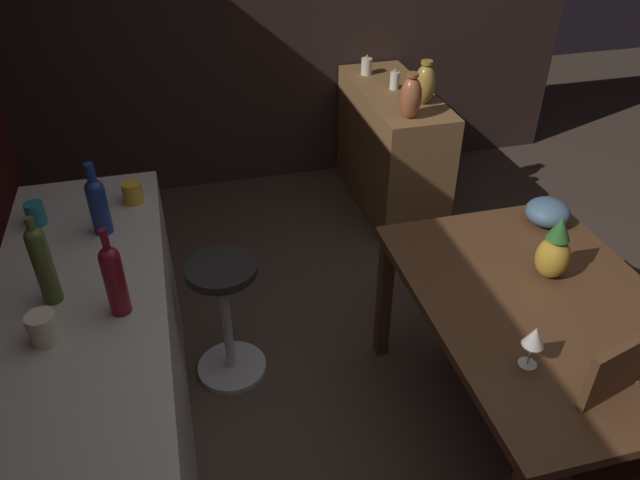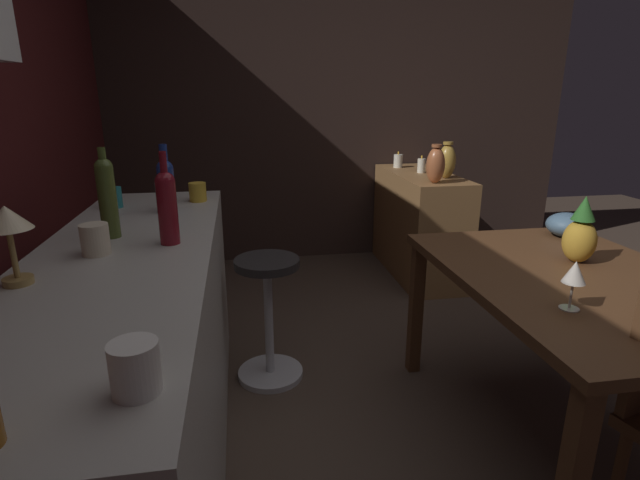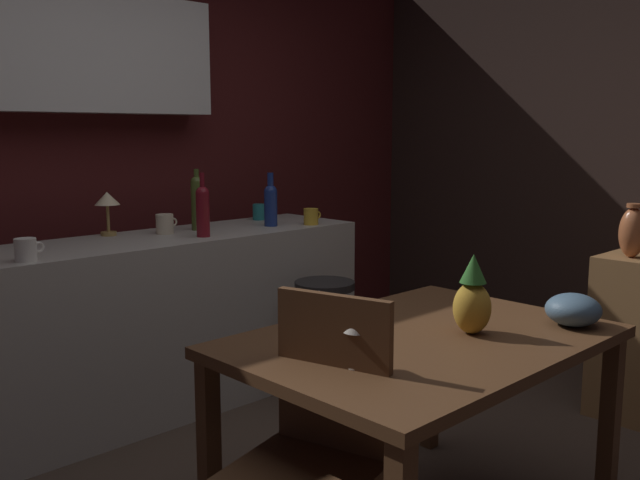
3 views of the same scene
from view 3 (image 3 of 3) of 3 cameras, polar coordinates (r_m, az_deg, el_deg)
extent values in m
cube|color=#4C1919|center=(4.27, -17.06, 6.69)|extent=(5.20, 0.10, 2.60)
cube|color=white|center=(4.05, -20.52, 14.21)|extent=(1.70, 0.32, 0.64)
cube|color=#33231E|center=(4.92, 22.12, 6.67)|extent=(0.10, 4.40, 2.60)
cube|color=#56351E|center=(2.46, 8.29, -8.16)|extent=(1.31, 0.92, 0.04)
cube|color=#56351E|center=(2.48, -8.99, -17.22)|extent=(0.06, 0.06, 0.70)
cube|color=#56351E|center=(3.27, 9.01, -10.63)|extent=(0.06, 0.06, 0.70)
cube|color=#56351E|center=(2.89, 22.48, -13.91)|extent=(0.06, 0.06, 0.70)
cube|color=#B2ADA3|center=(3.80, -11.56, -6.32)|extent=(2.10, 0.60, 0.90)
cube|color=#56351E|center=(2.11, -1.46, -18.70)|extent=(0.49, 0.49, 0.04)
cube|color=#56351E|center=(2.15, 1.10, -10.89)|extent=(0.13, 0.37, 0.50)
cylinder|color=#262323|center=(3.72, 0.38, -3.71)|extent=(0.32, 0.32, 0.04)
cylinder|color=silver|center=(3.80, 0.38, -8.32)|extent=(0.04, 0.04, 0.60)
cylinder|color=silver|center=(3.90, 0.37, -12.50)|extent=(0.34, 0.34, 0.03)
cylinder|color=silver|center=(2.41, -0.08, -7.87)|extent=(0.06, 0.06, 0.00)
cylinder|color=silver|center=(2.40, -0.08, -6.82)|extent=(0.01, 0.01, 0.09)
cone|color=silver|center=(2.38, -0.08, -4.95)|extent=(0.07, 0.07, 0.07)
cylinder|color=silver|center=(2.12, 2.98, -10.25)|extent=(0.07, 0.07, 0.00)
cylinder|color=silver|center=(2.10, 2.99, -8.84)|extent=(0.01, 0.01, 0.11)
cone|color=silver|center=(2.08, 3.01, -6.59)|extent=(0.08, 0.08, 0.07)
ellipsoid|color=gold|center=(2.49, 12.26, -5.43)|extent=(0.13, 0.13, 0.18)
cone|color=#2D6B28|center=(2.46, 12.37, -2.27)|extent=(0.09, 0.09, 0.10)
ellipsoid|color=slate|center=(2.70, 19.91, -5.35)|extent=(0.20, 0.20, 0.12)
cylinder|color=#475623|center=(3.86, -9.96, 2.73)|extent=(0.06, 0.06, 0.26)
sphere|color=#475623|center=(3.85, -10.02, 4.66)|extent=(0.06, 0.06, 0.06)
cylinder|color=#475623|center=(3.84, -10.04, 5.33)|extent=(0.03, 0.03, 0.05)
cylinder|color=maroon|center=(3.61, -9.50, 2.02)|extent=(0.07, 0.07, 0.22)
sphere|color=maroon|center=(3.60, -9.55, 3.78)|extent=(0.07, 0.07, 0.07)
cylinder|color=maroon|center=(3.59, -9.57, 4.77)|extent=(0.02, 0.02, 0.08)
cylinder|color=navy|center=(3.97, -4.03, 2.54)|extent=(0.07, 0.07, 0.20)
sphere|color=navy|center=(3.96, -4.05, 3.95)|extent=(0.07, 0.07, 0.07)
cylinder|color=navy|center=(3.96, -4.06, 4.88)|extent=(0.03, 0.03, 0.08)
cylinder|color=teal|center=(4.26, -4.99, 2.29)|extent=(0.07, 0.07, 0.10)
torus|color=teal|center=(4.29, -4.48, 2.41)|extent=(0.05, 0.01, 0.05)
cylinder|color=beige|center=(3.76, -12.58, 1.28)|extent=(0.09, 0.09, 0.10)
torus|color=beige|center=(3.79, -11.84, 1.44)|extent=(0.05, 0.01, 0.05)
cylinder|color=white|center=(3.14, -22.83, -0.75)|extent=(0.09, 0.09, 0.10)
torus|color=white|center=(3.16, -21.89, -0.55)|extent=(0.05, 0.01, 0.05)
cylinder|color=gold|center=(4.03, -0.74, 1.91)|extent=(0.08, 0.08, 0.09)
torus|color=gold|center=(4.06, -0.18, 2.04)|extent=(0.05, 0.01, 0.05)
cylinder|color=#A58447|center=(3.78, -16.81, 0.50)|extent=(0.08, 0.08, 0.02)
cylinder|color=#A58447|center=(3.76, -16.86, 1.70)|extent=(0.02, 0.02, 0.14)
cone|color=beige|center=(3.75, -16.93, 3.26)|extent=(0.13, 0.13, 0.07)
ellipsoid|color=#B26038|center=(3.75, 24.07, 0.55)|extent=(0.13, 0.13, 0.25)
cylinder|color=#B26038|center=(3.73, 24.20, 2.57)|extent=(0.07, 0.07, 0.02)
camera|label=1|loc=(2.85, -38.33, 23.92)|focal=34.40mm
camera|label=2|loc=(2.72, -37.75, 6.54)|focal=27.15mm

